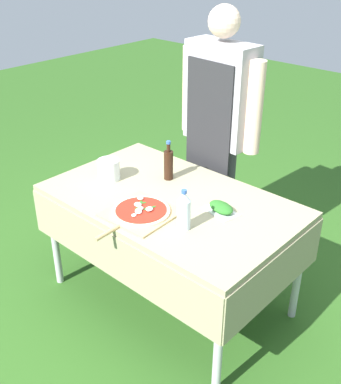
% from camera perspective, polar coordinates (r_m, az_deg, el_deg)
% --- Properties ---
extents(ground_plane, '(12.00, 12.00, 0.00)m').
position_cam_1_polar(ground_plane, '(3.19, 0.01, -12.36)').
color(ground_plane, '#2D5B1E').
extents(prep_table, '(1.46, 0.90, 0.74)m').
position_cam_1_polar(prep_table, '(2.80, 0.01, -2.15)').
color(prep_table, gray).
rests_on(prep_table, ground).
extents(person_cook, '(0.64, 0.24, 1.72)m').
position_cam_1_polar(person_cook, '(3.18, 5.77, 8.64)').
color(person_cook, '#4C4C51').
rests_on(person_cook, ground).
extents(pizza_on_peel, '(0.36, 0.51, 0.05)m').
position_cam_1_polar(pizza_on_peel, '(2.61, -3.64, -2.39)').
color(pizza_on_peel, tan).
rests_on(pizza_on_peel, prep_table).
extents(oil_bottle, '(0.06, 0.06, 0.25)m').
position_cam_1_polar(oil_bottle, '(2.94, -0.24, 3.32)').
color(oil_bottle, black).
rests_on(oil_bottle, prep_table).
extents(water_bottle, '(0.07, 0.07, 0.23)m').
position_cam_1_polar(water_bottle, '(2.44, 1.59, -2.23)').
color(water_bottle, silver).
rests_on(water_bottle, prep_table).
extents(herb_container, '(0.21, 0.16, 0.05)m').
position_cam_1_polar(herb_container, '(2.63, 6.02, -1.89)').
color(herb_container, silver).
rests_on(herb_container, prep_table).
extents(mixing_tub, '(0.14, 0.14, 0.13)m').
position_cam_1_polar(mixing_tub, '(2.97, -7.32, 2.65)').
color(mixing_tub, silver).
rests_on(mixing_tub, prep_table).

